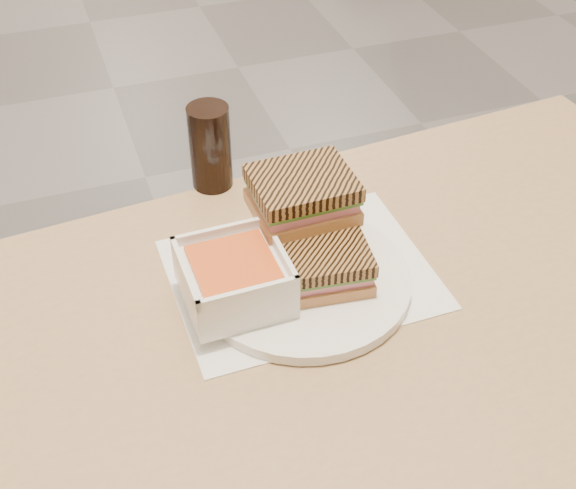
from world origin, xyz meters
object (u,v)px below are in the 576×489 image
object	(u,v)px
panini_lower	(323,264)
cola_glass	(210,147)
plate	(304,280)
main_table	(359,376)
soup_bowl	(234,279)

from	to	relation	value
panini_lower	cola_glass	xyz separation A→B (m)	(-0.07, 0.28, 0.02)
plate	panini_lower	world-z (taller)	panini_lower
panini_lower	cola_glass	bearing A→B (deg)	105.05
panini_lower	main_table	bearing A→B (deg)	-65.24
main_table	panini_lower	bearing A→B (deg)	114.76
main_table	plate	bearing A→B (deg)	122.29
main_table	cola_glass	bearing A→B (deg)	107.08
soup_bowl	panini_lower	size ratio (longest dim) A/B	1.02
plate	cola_glass	size ratio (longest dim) A/B	2.11
main_table	soup_bowl	bearing A→B (deg)	153.00
soup_bowl	panini_lower	xyz separation A→B (m)	(0.12, -0.01, -0.00)
main_table	plate	world-z (taller)	plate
plate	main_table	bearing A→B (deg)	-57.71
panini_lower	cola_glass	distance (m)	0.29
plate	panini_lower	xyz separation A→B (m)	(0.02, -0.01, 0.03)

